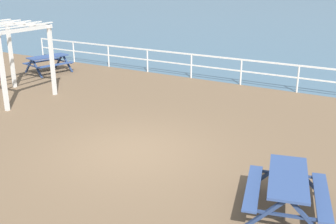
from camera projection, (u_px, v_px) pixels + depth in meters
The scene contains 5 objects.
ground_plane at pixel (132, 154), 10.37m from camera, with size 30.00×24.00×0.20m, color brown.
seaward_railing at pixel (241, 67), 16.42m from camera, with size 23.07×0.07×1.08m.
picnic_table_far_left at pixel (288, 185), 7.45m from camera, with size 1.91×2.12×0.80m.
picnic_table_far_right at pixel (48, 60), 18.60m from camera, with size 1.89×2.10×0.80m.
lattice_pergola at pixel (5, 44), 14.23m from camera, with size 2.49×2.61×2.70m.
Camera 1 is at (5.63, -7.68, 4.25)m, focal length 43.00 mm.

